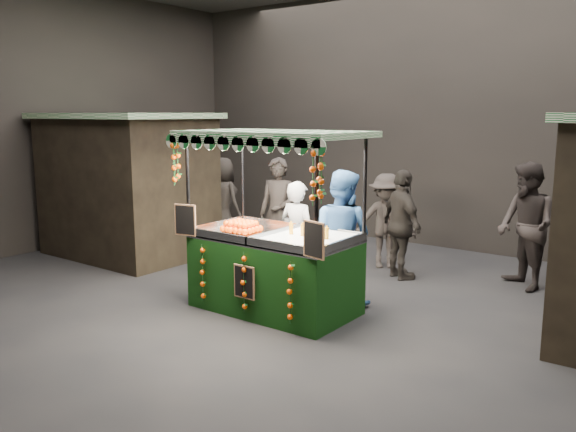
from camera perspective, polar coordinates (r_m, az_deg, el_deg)
The scene contains 11 objects.
ground at distance 7.70m, azimuth -0.18°, elevation -9.69°, with size 12.00×12.00×0.00m, color black.
market_hall at distance 7.29m, azimuth -0.20°, elevation 16.20°, with size 12.10×10.10×5.05m.
neighbour_stall_left at distance 11.16m, azimuth -15.35°, elevation 3.02°, with size 3.00×2.20×2.60m.
juice_stall at distance 7.68m, azimuth -1.42°, elevation -4.01°, with size 2.45×1.44×2.37m.
vendor_grey at distance 8.53m, azimuth 0.94°, elevation -2.03°, with size 0.61×0.42×1.64m.
vendor_blue at distance 8.01m, azimuth 5.23°, elevation -2.07°, with size 0.90×0.71×1.85m.
shopper_0 at distance 9.77m, azimuth -0.95°, elevation 0.23°, with size 0.78×0.61×1.88m.
shopper_1 at distance 9.31m, azimuth 22.19°, elevation -0.93°, with size 1.16×1.16×1.90m.
shopper_2 at distance 9.34m, azimuth 11.03°, elevation -0.84°, with size 1.08×0.92×1.74m.
shopper_3 at distance 9.99m, azimuth 9.51°, elevation -0.49°, with size 1.18×1.10×1.60m.
shopper_4 at distance 11.68m, azimuth -6.43°, elevation 1.45°, with size 0.87×0.59×1.74m.
Camera 1 is at (4.36, -5.79, 2.59)m, focal length 36.46 mm.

